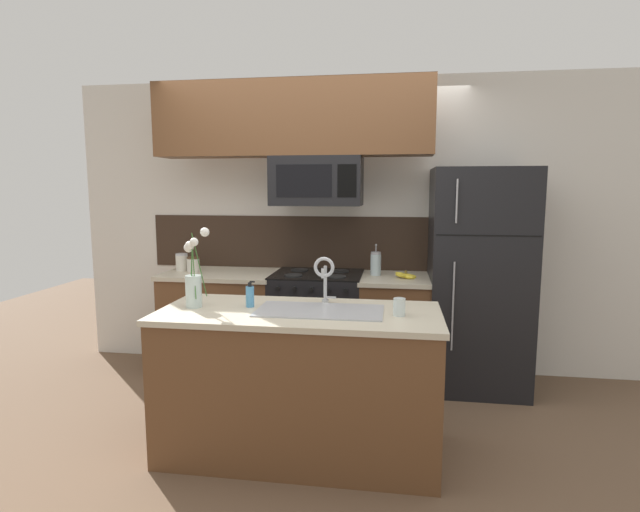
{
  "coord_description": "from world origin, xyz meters",
  "views": [
    {
      "loc": [
        0.65,
        -3.24,
        1.65
      ],
      "look_at": [
        0.12,
        0.27,
        1.16
      ],
      "focal_mm": 28.0,
      "sensor_mm": 36.0,
      "label": 1
    }
  ],
  "objects_px": {
    "stove_range": "(318,326)",
    "flower_vase": "(194,282)",
    "banana_bunch": "(406,276)",
    "french_press": "(376,264)",
    "dish_soap_bottle": "(250,296)",
    "sink_faucet": "(324,273)",
    "drinking_glass": "(399,307)",
    "microwave": "(317,181)",
    "storage_jar_medium": "(193,264)",
    "refrigerator": "(478,280)",
    "storage_jar_tall": "(182,262)"
  },
  "relations": [
    {
      "from": "stove_range",
      "to": "flower_vase",
      "type": "bearing_deg",
      "value": -114.63
    },
    {
      "from": "banana_bunch",
      "to": "french_press",
      "type": "bearing_deg",
      "value": 154.14
    },
    {
      "from": "french_press",
      "to": "dish_soap_bottle",
      "type": "xyz_separation_m",
      "value": [
        -0.73,
        -1.26,
        -0.03
      ]
    },
    {
      "from": "banana_bunch",
      "to": "french_press",
      "type": "relative_size",
      "value": 0.71
    },
    {
      "from": "stove_range",
      "to": "banana_bunch",
      "type": "distance_m",
      "value": 0.88
    },
    {
      "from": "sink_faucet",
      "to": "flower_vase",
      "type": "bearing_deg",
      "value": -165.43
    },
    {
      "from": "banana_bunch",
      "to": "drinking_glass",
      "type": "bearing_deg",
      "value": -92.82
    },
    {
      "from": "microwave",
      "to": "dish_soap_bottle",
      "type": "distance_m",
      "value": 1.41
    },
    {
      "from": "stove_range",
      "to": "french_press",
      "type": "xyz_separation_m",
      "value": [
        0.49,
        0.06,
        0.55
      ]
    },
    {
      "from": "storage_jar_medium",
      "to": "dish_soap_bottle",
      "type": "height_order",
      "value": "dish_soap_bottle"
    },
    {
      "from": "dish_soap_bottle",
      "to": "drinking_glass",
      "type": "bearing_deg",
      "value": -5.08
    },
    {
      "from": "stove_range",
      "to": "drinking_glass",
      "type": "relative_size",
      "value": 8.95
    },
    {
      "from": "stove_range",
      "to": "dish_soap_bottle",
      "type": "distance_m",
      "value": 1.33
    },
    {
      "from": "stove_range",
      "to": "refrigerator",
      "type": "xyz_separation_m",
      "value": [
        1.33,
        0.02,
        0.44
      ]
    },
    {
      "from": "stove_range",
      "to": "french_press",
      "type": "relative_size",
      "value": 3.48
    },
    {
      "from": "sink_faucet",
      "to": "drinking_glass",
      "type": "distance_m",
      "value": 0.54
    },
    {
      "from": "storage_jar_medium",
      "to": "french_press",
      "type": "height_order",
      "value": "french_press"
    },
    {
      "from": "microwave",
      "to": "french_press",
      "type": "height_order",
      "value": "microwave"
    },
    {
      "from": "microwave",
      "to": "storage_jar_tall",
      "type": "distance_m",
      "value": 1.43
    },
    {
      "from": "storage_jar_medium",
      "to": "sink_faucet",
      "type": "distance_m",
      "value": 1.69
    },
    {
      "from": "sink_faucet",
      "to": "microwave",
      "type": "bearing_deg",
      "value": 101.49
    },
    {
      "from": "storage_jar_tall",
      "to": "drinking_glass",
      "type": "xyz_separation_m",
      "value": [
        1.92,
        -1.32,
        -0.02
      ]
    },
    {
      "from": "drinking_glass",
      "to": "stove_range",
      "type": "bearing_deg",
      "value": 117.95
    },
    {
      "from": "microwave",
      "to": "dish_soap_bottle",
      "type": "relative_size",
      "value": 4.51
    },
    {
      "from": "storage_jar_medium",
      "to": "banana_bunch",
      "type": "bearing_deg",
      "value": -1.53
    },
    {
      "from": "stove_range",
      "to": "microwave",
      "type": "bearing_deg",
      "value": -89.84
    },
    {
      "from": "banana_bunch",
      "to": "drinking_glass",
      "type": "relative_size",
      "value": 1.83
    },
    {
      "from": "banana_bunch",
      "to": "flower_vase",
      "type": "bearing_deg",
      "value": -137.75
    },
    {
      "from": "french_press",
      "to": "dish_soap_bottle",
      "type": "bearing_deg",
      "value": -119.97
    },
    {
      "from": "storage_jar_tall",
      "to": "dish_soap_bottle",
      "type": "height_order",
      "value": "dish_soap_bottle"
    },
    {
      "from": "refrigerator",
      "to": "flower_vase",
      "type": "distance_m",
      "value": 2.3
    },
    {
      "from": "stove_range",
      "to": "dish_soap_bottle",
      "type": "relative_size",
      "value": 5.64
    },
    {
      "from": "sink_faucet",
      "to": "flower_vase",
      "type": "relative_size",
      "value": 0.62
    },
    {
      "from": "storage_jar_tall",
      "to": "french_press",
      "type": "height_order",
      "value": "french_press"
    },
    {
      "from": "banana_bunch",
      "to": "dish_soap_bottle",
      "type": "bearing_deg",
      "value": -130.62
    },
    {
      "from": "drinking_glass",
      "to": "french_press",
      "type": "bearing_deg",
      "value": 98.06
    },
    {
      "from": "stove_range",
      "to": "sink_faucet",
      "type": "height_order",
      "value": "sink_faucet"
    },
    {
      "from": "refrigerator",
      "to": "flower_vase",
      "type": "relative_size",
      "value": 3.64
    },
    {
      "from": "refrigerator",
      "to": "storage_jar_tall",
      "type": "height_order",
      "value": "refrigerator"
    },
    {
      "from": "microwave",
      "to": "sink_faucet",
      "type": "xyz_separation_m",
      "value": [
        0.21,
        -1.04,
        -0.59
      ]
    },
    {
      "from": "microwave",
      "to": "storage_jar_medium",
      "type": "distance_m",
      "value": 1.33
    },
    {
      "from": "storage_jar_medium",
      "to": "drinking_glass",
      "type": "relative_size",
      "value": 1.26
    },
    {
      "from": "drinking_glass",
      "to": "banana_bunch",
      "type": "bearing_deg",
      "value": 87.18
    },
    {
      "from": "storage_jar_tall",
      "to": "sink_faucet",
      "type": "distance_m",
      "value": 1.82
    },
    {
      "from": "stove_range",
      "to": "flower_vase",
      "type": "relative_size",
      "value": 1.88
    },
    {
      "from": "french_press",
      "to": "sink_faucet",
      "type": "bearing_deg",
      "value": -104.13
    },
    {
      "from": "banana_bunch",
      "to": "stove_range",
      "type": "bearing_deg",
      "value": 175.26
    },
    {
      "from": "stove_range",
      "to": "microwave",
      "type": "height_order",
      "value": "microwave"
    },
    {
      "from": "flower_vase",
      "to": "microwave",
      "type": "bearing_deg",
      "value": 65.0
    },
    {
      "from": "microwave",
      "to": "drinking_glass",
      "type": "bearing_deg",
      "value": -61.66
    }
  ]
}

